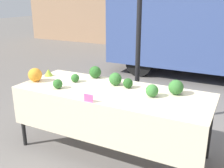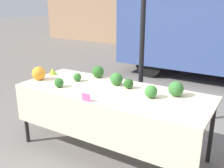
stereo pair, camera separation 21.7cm
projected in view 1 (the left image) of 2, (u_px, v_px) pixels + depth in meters
The scene contains 14 objects.
ground_plane at pixel (112, 151), 3.45m from camera, with size 40.00×40.00×0.00m, color slate.
tent_pole at pixel (138, 50), 3.74m from camera, with size 0.07×0.07×2.40m.
parked_truck at pixel (214, 28), 6.48m from camera, with size 5.23×2.25×2.23m.
market_table at pixel (109, 99), 3.15m from camera, with size 2.38×0.93×0.85m.
orange_cauliflower at pixel (35, 75), 3.49m from camera, with size 0.18×0.18×0.18m.
romanesco_head at pixel (48, 72), 3.75m from camera, with size 0.12×0.12×0.10m.
broccoli_head_0 at pixel (152, 91), 2.95m from camera, with size 0.15×0.15×0.15m.
broccoli_head_1 at pixel (58, 84), 3.23m from camera, with size 0.12×0.12×0.12m.
broccoli_head_2 at pixel (115, 79), 3.35m from camera, with size 0.16×0.16×0.16m.
broccoli_head_3 at pixel (128, 83), 3.25m from camera, with size 0.12×0.12×0.12m.
broccoli_head_4 at pixel (176, 87), 3.02m from camera, with size 0.17×0.17×0.17m.
broccoli_head_5 at pixel (75, 78), 3.47m from camera, with size 0.11×0.11×0.11m.
broccoli_head_6 at pixel (95, 72), 3.65m from camera, with size 0.17×0.17×0.17m.
price_sign at pixel (88, 98), 2.81m from camera, with size 0.11×0.01×0.09m.
Camera 1 is at (1.36, -2.67, 1.92)m, focal length 42.00 mm.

